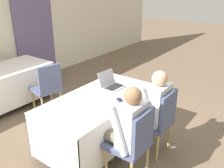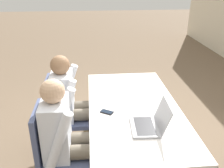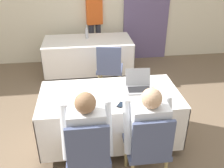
# 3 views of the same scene
# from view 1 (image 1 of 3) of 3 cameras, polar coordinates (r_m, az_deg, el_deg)

# --- Properties ---
(ground_plane) EXTENTS (24.00, 24.00, 0.00)m
(ground_plane) POSITION_cam_1_polar(r_m,az_deg,el_deg) (3.74, -2.71, -13.12)
(ground_plane) COLOR brown
(curtain_panel) EXTENTS (1.02, 0.04, 2.65)m
(curtain_panel) POSITION_cam_1_polar(r_m,az_deg,el_deg) (6.00, -17.47, 13.40)
(curtain_panel) COLOR slate
(curtain_panel) RESTS_ON ground_plane
(conference_table_near) EXTENTS (1.73, 0.88, 0.72)m
(conference_table_near) POSITION_cam_1_polar(r_m,az_deg,el_deg) (3.45, -2.88, -5.59)
(conference_table_near) COLOR white
(conference_table_near) RESTS_ON ground_plane
(conference_table_far) EXTENTS (1.73, 0.88, 0.72)m
(conference_table_far) POSITION_cam_1_polar(r_m,az_deg,el_deg) (4.90, -24.03, 1.19)
(conference_table_far) COLOR white
(conference_table_far) RESTS_ON ground_plane
(laptop) EXTENTS (0.33, 0.32, 0.23)m
(laptop) POSITION_cam_1_polar(r_m,az_deg,el_deg) (3.66, -0.02, -0.11)
(laptop) COLOR #99999E
(laptop) RESTS_ON conference_table_near
(cell_phone) EXTENTS (0.12, 0.14, 0.01)m
(cell_phone) POSITION_cam_1_polar(r_m,az_deg,el_deg) (3.29, 1.80, -3.66)
(cell_phone) COLOR black
(cell_phone) RESTS_ON conference_table_near
(paper_beside_laptop) EXTENTS (0.23, 0.31, 0.00)m
(paper_beside_laptop) POSITION_cam_1_polar(r_m,az_deg,el_deg) (3.24, -4.85, -4.24)
(paper_beside_laptop) COLOR white
(paper_beside_laptop) RESTS_ON conference_table_near
(paper_centre_table) EXTENTS (0.24, 0.32, 0.00)m
(paper_centre_table) POSITION_cam_1_polar(r_m,az_deg,el_deg) (3.52, -4.01, -1.92)
(paper_centre_table) COLOR white
(paper_centre_table) RESTS_ON conference_table_near
(paper_left_edge) EXTENTS (0.23, 0.31, 0.00)m
(paper_left_edge) POSITION_cam_1_polar(r_m,az_deg,el_deg) (3.04, -7.61, -6.31)
(paper_left_edge) COLOR white
(paper_left_edge) RESTS_ON conference_table_near
(chair_near_left) EXTENTS (0.44, 0.44, 0.91)m
(chair_near_left) POSITION_cam_1_polar(r_m,az_deg,el_deg) (2.89, 4.87, -13.01)
(chair_near_left) COLOR tan
(chair_near_left) RESTS_ON ground_plane
(chair_near_right) EXTENTS (0.44, 0.44, 0.91)m
(chair_near_right) POSITION_cam_1_polar(r_m,az_deg,el_deg) (3.35, 10.57, -7.93)
(chair_near_right) COLOR tan
(chair_near_right) RESTS_ON ground_plane
(chair_far_spare) EXTENTS (0.52, 0.52, 0.91)m
(chair_far_spare) POSITION_cam_1_polar(r_m,az_deg,el_deg) (4.40, -14.53, -0.56)
(chair_far_spare) COLOR tan
(chair_far_spare) RESTS_ON ground_plane
(person_checkered_shirt) EXTENTS (0.50, 0.52, 1.17)m
(person_checkered_shirt) POSITION_cam_1_polar(r_m,az_deg,el_deg) (2.85, 3.19, -9.70)
(person_checkered_shirt) COLOR #665B4C
(person_checkered_shirt) RESTS_ON ground_plane
(person_white_shirt) EXTENTS (0.50, 0.52, 1.17)m
(person_white_shirt) POSITION_cam_1_polar(r_m,az_deg,el_deg) (3.31, 9.17, -5.03)
(person_white_shirt) COLOR #665B4C
(person_white_shirt) RESTS_ON ground_plane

